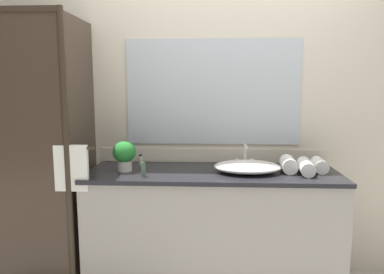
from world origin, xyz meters
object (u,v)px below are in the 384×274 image
at_px(amenity_bottle_conditioner, 128,161).
at_px(amenity_bottle_body_wash, 141,160).
at_px(potted_plant, 124,154).
at_px(amenity_bottle_shampoo, 143,170).
at_px(rolled_towel_far_edge, 288,164).
at_px(faucet, 245,159).
at_px(rolled_towel_middle, 306,167).
at_px(sink_basin, 247,167).
at_px(rolled_towel_near_edge, 319,165).

xyz_separation_m(amenity_bottle_conditioner, amenity_bottle_body_wash, (0.10, 0.03, 0.00)).
relative_size(potted_plant, amenity_bottle_conditioner, 2.82).
relative_size(amenity_bottle_conditioner, amenity_bottle_shampoo, 0.82).
bearing_deg(rolled_towel_far_edge, faucet, 151.68).
bearing_deg(rolled_towel_middle, sink_basin, 176.52).
bearing_deg(potted_plant, rolled_towel_middle, -0.61).
height_order(faucet, amenity_bottle_shampoo, faucet).
distance_m(amenity_bottle_shampoo, amenity_bottle_body_wash, 0.37).
distance_m(amenity_bottle_body_wash, rolled_towel_far_edge, 1.11).
bearing_deg(sink_basin, rolled_towel_far_edge, 5.01).
distance_m(amenity_bottle_conditioner, rolled_towel_far_edge, 1.20).
xyz_separation_m(faucet, potted_plant, (-0.88, -0.20, 0.07)).
distance_m(potted_plant, rolled_towel_far_edge, 1.18).
relative_size(amenity_bottle_shampoo, rolled_towel_middle, 0.37).
xyz_separation_m(amenity_bottle_conditioner, rolled_towel_middle, (1.31, -0.20, 0.01)).
distance_m(potted_plant, amenity_bottle_shampoo, 0.23).
xyz_separation_m(amenity_bottle_shampoo, amenity_bottle_body_wash, (-0.09, 0.36, -0.01)).
bearing_deg(potted_plant, rolled_towel_near_edge, 1.85).
bearing_deg(rolled_towel_far_edge, potted_plant, -178.21).
xyz_separation_m(potted_plant, rolled_towel_middle, (1.29, -0.01, -0.08)).
relative_size(potted_plant, amenity_bottle_body_wash, 2.73).
xyz_separation_m(faucet, amenity_bottle_conditioner, (-0.90, -0.01, -0.02)).
relative_size(potted_plant, amenity_bottle_shampoo, 2.30).
bearing_deg(amenity_bottle_body_wash, amenity_bottle_conditioner, -164.27).
relative_size(amenity_bottle_conditioner, amenity_bottle_body_wash, 0.97).
distance_m(amenity_bottle_body_wash, rolled_towel_middle, 1.23).
xyz_separation_m(sink_basin, rolled_towel_far_edge, (0.29, 0.03, 0.02)).
height_order(potted_plant, rolled_towel_middle, potted_plant).
bearing_deg(rolled_towel_middle, amenity_bottle_shampoo, -173.24).
relative_size(amenity_bottle_conditioner, rolled_towel_far_edge, 0.38).
bearing_deg(faucet, rolled_towel_far_edge, -28.32).
relative_size(potted_plant, rolled_towel_middle, 0.84).
distance_m(amenity_bottle_conditioner, amenity_bottle_body_wash, 0.10).
bearing_deg(amenity_bottle_conditioner, rolled_towel_far_edge, -6.90).
bearing_deg(amenity_bottle_body_wash, faucet, -0.93).
relative_size(rolled_towel_middle, rolled_towel_far_edge, 1.26).
height_order(amenity_bottle_body_wash, rolled_towel_middle, rolled_towel_middle).
bearing_deg(faucet, amenity_bottle_shampoo, -154.53).
relative_size(rolled_towel_near_edge, rolled_towel_middle, 0.72).
bearing_deg(faucet, rolled_towel_middle, -27.34).
xyz_separation_m(sink_basin, faucet, (-0.00, 0.18, 0.02)).
bearing_deg(rolled_towel_near_edge, rolled_towel_middle, -151.88).
bearing_deg(amenity_bottle_conditioner, amenity_bottle_body_wash, 15.73).
bearing_deg(sink_basin, amenity_bottle_body_wash, 166.21).
xyz_separation_m(amenity_bottle_shampoo, rolled_towel_middle, (1.12, 0.13, 0.00)).
distance_m(faucet, rolled_towel_near_edge, 0.54).
relative_size(sink_basin, rolled_towel_middle, 1.84).
height_order(amenity_bottle_body_wash, rolled_towel_far_edge, rolled_towel_far_edge).
xyz_separation_m(sink_basin, amenity_bottle_conditioner, (-0.90, 0.17, -0.00)).
height_order(amenity_bottle_shampoo, rolled_towel_middle, rolled_towel_middle).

